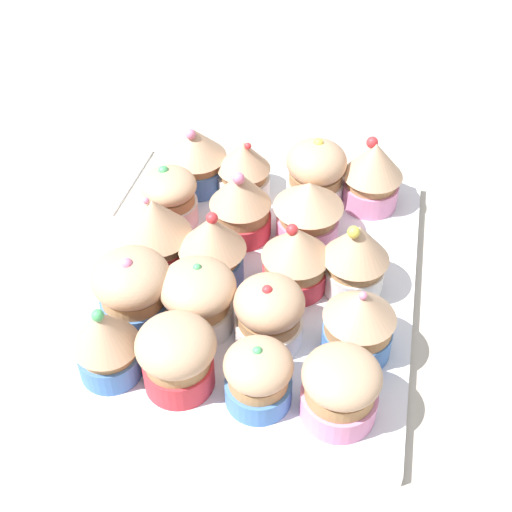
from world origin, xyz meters
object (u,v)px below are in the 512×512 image
(baking_tray, at_px, (256,284))
(cupcake_12, at_px, (269,313))
(cupcake_3, at_px, (196,157))
(cupcake_2, at_px, (244,168))
(cupcake_11, at_px, (359,322))
(cupcake_14, at_px, (133,289))
(cupcake_16, at_px, (258,376))
(cupcake_10, at_px, (155,234))
(napkin, at_px, (71,170))
(cupcake_5, at_px, (240,204))
(cupcake_1, at_px, (316,172))
(cupcake_4, at_px, (308,209))
(cupcake_13, at_px, (198,297))
(cupcake_17, at_px, (177,355))
(cupcake_18, at_px, (106,342))
(cupcake_0, at_px, (373,173))
(cupcake_15, at_px, (340,388))
(cupcake_7, at_px, (356,257))
(cupcake_6, at_px, (170,196))
(cupcake_8, at_px, (295,258))
(cupcake_9, at_px, (212,248))

(baking_tray, relative_size, cupcake_12, 5.23)
(cupcake_3, xyz_separation_m, cupcake_12, (-0.12, 0.20, -0.00))
(cupcake_2, height_order, cupcake_11, cupcake_11)
(cupcake_14, height_order, cupcake_16, cupcake_14)
(cupcake_10, height_order, napkin, cupcake_10)
(cupcake_5, height_order, cupcake_16, cupcake_5)
(cupcake_1, height_order, cupcake_10, cupcake_10)
(cupcake_10, xyz_separation_m, napkin, (0.15, -0.14, -0.05))
(cupcake_4, bearing_deg, cupcake_13, 61.10)
(cupcake_12, distance_m, cupcake_17, 0.09)
(cupcake_11, xyz_separation_m, cupcake_18, (0.20, 0.06, 0.00))
(cupcake_3, distance_m, cupcake_4, 0.14)
(cupcake_14, bearing_deg, cupcake_1, -122.85)
(cupcake_0, distance_m, cupcake_15, 0.27)
(cupcake_3, distance_m, cupcake_7, 0.22)
(cupcake_15, height_order, napkin, cupcake_15)
(cupcake_13, height_order, cupcake_16, cupcake_13)
(napkin, bearing_deg, cupcake_6, 153.69)
(cupcake_5, relative_size, cupcake_13, 1.14)
(cupcake_3, distance_m, cupcake_16, 0.29)
(cupcake_8, distance_m, cupcake_9, 0.08)
(cupcake_13, relative_size, napkin, 0.45)
(cupcake_5, bearing_deg, cupcake_14, 63.68)
(cupcake_0, bearing_deg, cupcake_13, 56.75)
(cupcake_8, bearing_deg, cupcake_10, 0.34)
(cupcake_8, bearing_deg, cupcake_14, 27.66)
(cupcake_3, distance_m, cupcake_6, 0.06)
(cupcake_6, xyz_separation_m, cupcake_8, (-0.14, 0.07, 0.01))
(cupcake_10, distance_m, cupcake_18, 0.13)
(cupcake_0, xyz_separation_m, cupcake_18, (0.19, 0.26, -0.00))
(cupcake_8, height_order, cupcake_13, cupcake_8)
(cupcake_14, xyz_separation_m, cupcake_18, (0.00, 0.06, -0.00))
(cupcake_6, bearing_deg, cupcake_9, 130.16)
(cupcake_1, distance_m, cupcake_6, 0.15)
(cupcake_14, bearing_deg, cupcake_3, -90.56)
(cupcake_9, distance_m, cupcake_10, 0.06)
(cupcake_1, bearing_deg, cupcake_17, 74.35)
(cupcake_11, relative_size, cupcake_17, 1.08)
(cupcake_1, distance_m, cupcake_4, 0.06)
(cupcake_2, height_order, cupcake_3, cupcake_3)
(cupcake_13, xyz_separation_m, cupcake_14, (0.06, 0.00, 0.00))
(cupcake_8, bearing_deg, cupcake_0, -112.85)
(cupcake_2, height_order, cupcake_4, cupcake_2)
(cupcake_1, bearing_deg, cupcake_0, -176.54)
(cupcake_14, distance_m, cupcake_18, 0.06)
(cupcake_3, distance_m, cupcake_11, 0.27)
(cupcake_12, height_order, cupcake_13, same)
(cupcake_12, distance_m, cupcake_16, 0.06)
(cupcake_9, bearing_deg, cupcake_5, -98.61)
(cupcake_13, bearing_deg, cupcake_17, 90.09)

